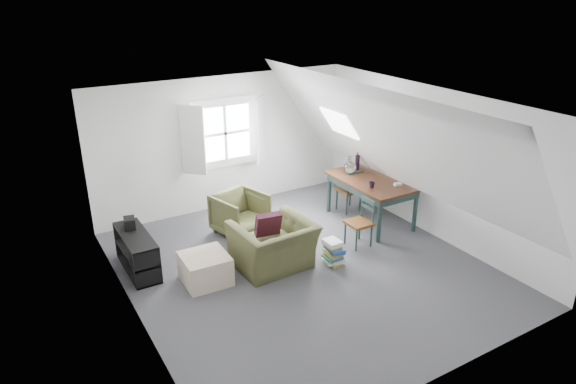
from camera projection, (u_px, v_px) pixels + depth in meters
floor at (303, 267)px, 7.82m from camera, size 5.50×5.50×0.00m
ceiling at (305, 105)px, 6.87m from camera, size 5.50×5.50×0.00m
wall_back at (225, 143)px, 9.53m from camera, size 5.00×0.00×5.00m
wall_front at (451, 281)px, 5.16m from camera, size 5.00×0.00×5.00m
wall_left at (129, 232)px, 6.16m from camera, size 0.00×5.50×5.50m
wall_right at (431, 162)px, 8.53m from camera, size 0.00×5.50×5.50m
slope_left at (200, 177)px, 6.41m from camera, size 3.19×5.50×4.48m
slope_right at (389, 140)px, 7.88m from camera, size 3.19×5.50×4.48m
dormer_window at (226, 134)px, 9.39m from camera, size 1.71×0.35×1.30m
skylight at (339, 123)px, 8.92m from camera, size 0.35×0.75×0.47m
armchair_near at (273, 267)px, 7.83m from camera, size 1.17×1.03×0.73m
armchair_far at (241, 232)px, 8.90m from camera, size 0.95×0.97×0.72m
throw_pillow at (268, 224)px, 7.70m from camera, size 0.42×0.28×0.40m
ottoman at (205, 269)px, 7.37m from camera, size 0.66×0.66×0.43m
dining_table at (371, 185)px, 9.07m from camera, size 0.97×1.61×0.80m
demijohn at (350, 167)px, 9.26m from camera, size 0.22×0.22×0.31m
vase_twigs at (357, 162)px, 9.45m from camera, size 0.09×0.10×0.68m
cup at (372, 188)px, 8.67m from camera, size 0.11×0.11×0.10m
paper_box at (398, 184)px, 8.76m from camera, size 0.14×0.11×0.04m
dining_chair_far at (350, 190)px, 9.57m from camera, size 0.39×0.39×0.83m
dining_chair_near at (360, 222)px, 8.33m from camera, size 0.37×0.37×0.80m
media_shelf at (138, 255)px, 7.64m from camera, size 0.38×1.15×0.59m
electronics_box at (130, 223)px, 7.71m from camera, size 0.20×0.25×0.18m
magazine_stack at (333, 252)px, 7.85m from camera, size 0.29×0.35×0.39m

